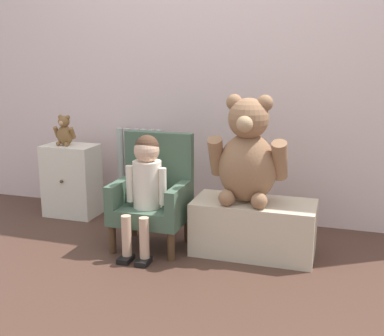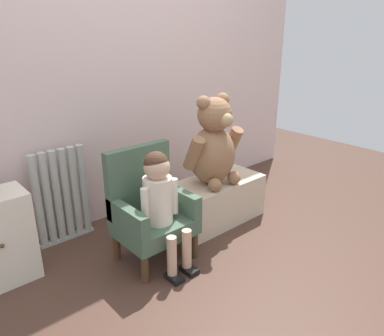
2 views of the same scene
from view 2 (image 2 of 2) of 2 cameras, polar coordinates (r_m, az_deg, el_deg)
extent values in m
plane|color=#492F25|center=(2.27, 5.22, -15.85)|extent=(6.00, 6.00, 0.00)
cube|color=beige|center=(2.71, -12.04, 17.12)|extent=(3.80, 0.05, 2.40)
cylinder|color=#B4B8B0|center=(2.54, -22.44, -4.76)|extent=(0.05, 0.05, 0.61)
cylinder|color=#B4B8B0|center=(2.55, -21.15, -4.40)|extent=(0.05, 0.05, 0.61)
cylinder|color=#B4B8B0|center=(2.57, -19.87, -4.04)|extent=(0.05, 0.05, 0.61)
cylinder|color=#B4B8B0|center=(2.59, -18.61, -3.69)|extent=(0.05, 0.05, 0.61)
cylinder|color=#B4B8B0|center=(2.61, -17.37, -3.34)|extent=(0.05, 0.05, 0.61)
cylinder|color=#B4B8B0|center=(2.63, -16.16, -3.00)|extent=(0.05, 0.05, 0.61)
cube|color=#B4B8B0|center=(2.72, -18.45, -9.96)|extent=(0.37, 0.05, 0.02)
sphere|color=#4C3823|center=(2.21, -26.97, -10.55)|extent=(0.02, 0.02, 0.02)
cube|color=#46614C|center=(2.30, -5.66, -8.82)|extent=(0.44, 0.37, 0.10)
cube|color=#46614C|center=(2.30, -8.14, -1.70)|extent=(0.44, 0.06, 0.42)
cube|color=#46614C|center=(2.15, -9.85, -7.60)|extent=(0.06, 0.37, 0.14)
cube|color=#46614C|center=(2.34, -2.04, -4.80)|extent=(0.06, 0.37, 0.14)
cylinder|color=#4C331E|center=(2.18, -7.19, -14.97)|extent=(0.04, 0.04, 0.17)
cylinder|color=#4C331E|center=(2.37, 0.39, -11.59)|extent=(0.04, 0.04, 0.17)
cylinder|color=#4C331E|center=(2.39, -11.40, -11.63)|extent=(0.04, 0.04, 0.17)
cylinder|color=#4C331E|center=(2.57, -4.17, -8.86)|extent=(0.04, 0.04, 0.17)
cylinder|color=#F1E2CD|center=(2.18, -5.21, -4.88)|extent=(0.17, 0.17, 0.28)
sphere|color=#D8AD8E|center=(2.10, -5.39, 0.14)|extent=(0.15, 0.15, 0.15)
sphere|color=#472D1E|center=(2.10, -5.49, 0.65)|extent=(0.14, 0.14, 0.14)
cylinder|color=#D8AD8E|center=(2.15, -3.09, -13.22)|extent=(0.06, 0.06, 0.24)
cube|color=black|center=(2.22, -2.69, -16.34)|extent=(0.07, 0.11, 0.03)
cylinder|color=#D8AD8E|center=(2.21, -0.81, -12.19)|extent=(0.06, 0.06, 0.24)
cube|color=black|center=(2.27, -0.45, -15.25)|extent=(0.07, 0.11, 0.03)
cylinder|color=#F1E2CD|center=(2.11, -7.18, -5.85)|extent=(0.04, 0.04, 0.22)
cylinder|color=#F1E2CD|center=(2.23, -2.73, -4.28)|extent=(0.04, 0.04, 0.22)
cube|color=beige|center=(2.75, 3.60, -4.99)|extent=(0.71, 0.35, 0.32)
ellipsoid|color=#976C4B|center=(2.58, 3.09, 1.94)|extent=(0.34, 0.29, 0.40)
sphere|color=#976C4B|center=(2.49, 3.47, 8.13)|extent=(0.23, 0.23, 0.23)
sphere|color=tan|center=(2.43, 5.21, 7.31)|extent=(0.09, 0.09, 0.09)
sphere|color=#976C4B|center=(2.43, 1.78, 9.90)|extent=(0.09, 0.09, 0.09)
sphere|color=#976C4B|center=(2.55, 4.68, 10.36)|extent=(0.09, 0.09, 0.09)
cylinder|color=#976C4B|center=(2.43, 0.29, 2.28)|extent=(0.09, 0.18, 0.25)
cylinder|color=#976C4B|center=(2.68, 6.15, 3.90)|extent=(0.09, 0.18, 0.25)
sphere|color=#976C4B|center=(2.49, 3.50, -2.57)|extent=(0.09, 0.09, 0.09)
sphere|color=#976C4B|center=(2.62, 6.40, -1.49)|extent=(0.09, 0.09, 0.09)
camera|label=1|loc=(2.43, 70.80, 2.26)|focal=45.00mm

